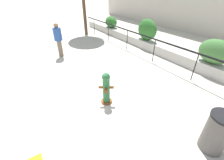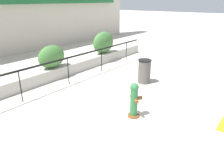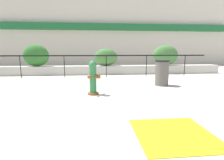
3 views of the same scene
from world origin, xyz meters
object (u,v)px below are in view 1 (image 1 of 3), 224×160
hedge_bush_0 (111,22)px  fire_hydrant (106,88)px  hedge_bush_2 (215,52)px  pedestrian (58,38)px  hedge_bush_1 (147,30)px  trash_bin (217,133)px

hedge_bush_0 → fire_hydrant: 8.57m
hedge_bush_2 → pedestrian: size_ratio=0.76×
hedge_bush_0 → hedge_bush_1: bearing=0.0°
fire_hydrant → trash_bin: bearing=23.7°
fire_hydrant → hedge_bush_2: bearing=81.3°
hedge_bush_0 → trash_bin: (9.85, -3.53, -0.40)m
hedge_bush_1 → fire_hydrant: (3.19, -4.72, -0.54)m
hedge_bush_2 → fire_hydrant: bearing=-98.7°
hedge_bush_2 → fire_hydrant: hedge_bush_2 is taller
hedge_bush_2 → pedestrian: (-5.38, -4.80, -0.01)m
pedestrian → trash_bin: size_ratio=1.71×
hedge_bush_1 → pedestrian: size_ratio=0.81×
hedge_bush_2 → trash_bin: hedge_bush_2 is taller
hedge_bush_1 → pedestrian: pedestrian is taller
hedge_bush_0 → trash_bin: 10.47m
hedge_bush_2 → fire_hydrant: size_ratio=1.22×
hedge_bush_0 → pedestrian: (2.47, -4.80, 0.07)m
hedge_bush_0 → hedge_bush_1: hedge_bush_1 is taller
hedge_bush_2 → fire_hydrant: 4.80m
hedge_bush_1 → fire_hydrant: hedge_bush_1 is taller
hedge_bush_0 → pedestrian: 5.40m
hedge_bush_0 → hedge_bush_2: 7.86m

